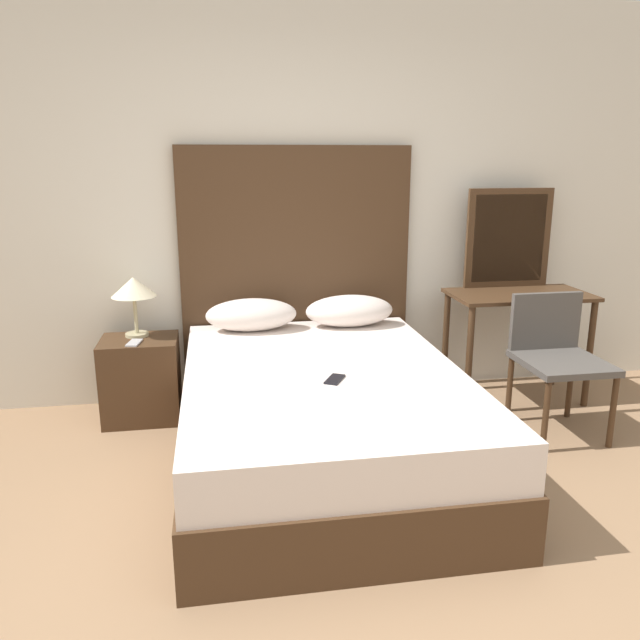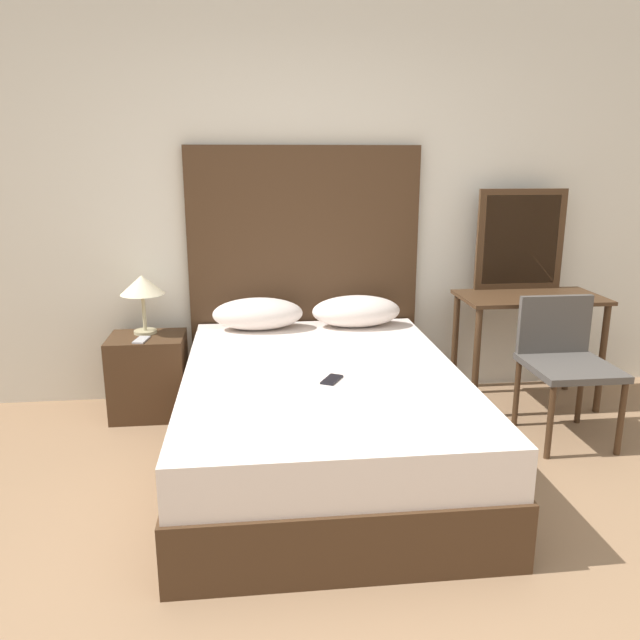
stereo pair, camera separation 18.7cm
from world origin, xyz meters
The scene contains 13 objects.
ground_plane centered at (0.00, 0.00, 0.00)m, with size 16.00×16.00×0.00m, color #8C6B4C.
wall_back centered at (0.00, 2.38, 1.35)m, with size 10.00×0.06×2.70m.
bed centered at (0.01, 1.23, 0.27)m, with size 1.50×2.11×0.55m.
headboard centered at (0.01, 2.31, 0.87)m, with size 1.57×0.05×1.74m.
pillow_left centered at (-0.32, 2.09, 0.66)m, with size 0.59×0.29×0.21m.
pillow_right centered at (0.34, 2.09, 0.66)m, with size 0.59×0.29×0.21m.
phone_on_bed centered at (0.04, 1.06, 0.56)m, with size 0.13×0.17×0.01m.
nightstand centered at (-1.04, 2.04, 0.27)m, with size 0.48×0.39×0.54m.
table_lamp centered at (-1.06, 2.12, 0.85)m, with size 0.28×0.28×0.39m.
phone_on_nightstand centered at (-1.05, 1.95, 0.54)m, with size 0.09×0.16×0.01m.
vanity_desk centered at (1.50, 1.97, 0.63)m, with size 0.94×0.51×0.76m.
vanity_mirror centered at (1.50, 2.19, 1.11)m, with size 0.62×0.03×0.69m.
chair centered at (1.50, 1.46, 0.50)m, with size 0.48×0.51×0.84m.
Camera 1 is at (-0.54, -1.90, 1.66)m, focal length 35.00 mm.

